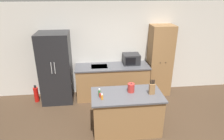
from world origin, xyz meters
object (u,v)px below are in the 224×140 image
(pantry_cabinet, at_px, (160,61))
(kettle, at_px, (131,88))
(fire_extinguisher, at_px, (36,94))
(knife_block, at_px, (152,89))
(spice_bottle_tall_dark, at_px, (100,95))
(spice_bottle_amber_oil, at_px, (99,92))
(microwave, at_px, (131,59))
(spice_bottle_short_red, at_px, (102,97))
(refrigerator, at_px, (56,68))

(pantry_cabinet, relative_size, kettle, 9.46)
(fire_extinguisher, bearing_deg, knife_block, -28.28)
(knife_block, xyz_separation_m, spice_bottle_tall_dark, (-1.07, -0.01, -0.08))
(spice_bottle_tall_dark, distance_m, spice_bottle_amber_oil, 0.07)
(microwave, distance_m, kettle, 1.56)
(spice_bottle_short_red, distance_m, spice_bottle_amber_oil, 0.16)
(spice_bottle_amber_oil, bearing_deg, fire_extinguisher, 139.65)
(refrigerator, height_order, spice_bottle_tall_dark, refrigerator)
(kettle, height_order, fire_extinguisher, kettle)
(knife_block, relative_size, spice_bottle_short_red, 2.76)
(microwave, height_order, spice_bottle_short_red, microwave)
(refrigerator, distance_m, spice_bottle_short_red, 1.97)
(knife_block, relative_size, spice_bottle_tall_dark, 3.76)
(spice_bottle_tall_dark, bearing_deg, refrigerator, 125.20)
(refrigerator, height_order, spice_bottle_amber_oil, refrigerator)
(pantry_cabinet, relative_size, fire_extinguisher, 4.09)
(pantry_cabinet, bearing_deg, spice_bottle_tall_dark, -137.38)
(kettle, distance_m, fire_extinguisher, 2.80)
(knife_block, bearing_deg, refrigerator, 144.63)
(knife_block, height_order, spice_bottle_amber_oil, knife_block)
(knife_block, bearing_deg, spice_bottle_tall_dark, -179.45)
(refrigerator, bearing_deg, spice_bottle_amber_oil, -53.79)
(microwave, relative_size, spice_bottle_short_red, 3.77)
(spice_bottle_tall_dark, bearing_deg, spice_bottle_short_red, -68.50)
(microwave, height_order, fire_extinguisher, microwave)
(pantry_cabinet, xyz_separation_m, spice_bottle_short_red, (-1.76, -1.73, -0.06))
(microwave, distance_m, fire_extinguisher, 2.79)
(refrigerator, bearing_deg, knife_block, -35.37)
(pantry_cabinet, xyz_separation_m, knife_block, (-0.72, -1.64, 0.01))
(spice_bottle_tall_dark, xyz_separation_m, spice_bottle_amber_oil, (-0.01, 0.07, 0.03))
(spice_bottle_tall_dark, height_order, fire_extinguisher, spice_bottle_tall_dark)
(spice_bottle_short_red, height_order, spice_bottle_amber_oil, spice_bottle_amber_oil)
(refrigerator, relative_size, pantry_cabinet, 0.94)
(refrigerator, bearing_deg, pantry_cabinet, 2.18)
(spice_bottle_tall_dark, bearing_deg, fire_extinguisher, 138.48)
(pantry_cabinet, height_order, spice_bottle_short_red, pantry_cabinet)
(pantry_cabinet, height_order, spice_bottle_tall_dark, pantry_cabinet)
(spice_bottle_tall_dark, bearing_deg, spice_bottle_amber_oil, 96.62)
(microwave, bearing_deg, spice_bottle_amber_oil, -121.18)
(spice_bottle_short_red, relative_size, kettle, 0.56)
(pantry_cabinet, relative_size, spice_bottle_short_red, 16.77)
(spice_bottle_amber_oil, xyz_separation_m, kettle, (0.67, 0.09, 0.02))
(knife_block, xyz_separation_m, fire_extinguisher, (-2.75, 1.48, -0.79))
(knife_block, bearing_deg, pantry_cabinet, 66.19)
(fire_extinguisher, bearing_deg, refrigerator, 4.55)
(spice_bottle_short_red, height_order, fire_extinguisher, spice_bottle_short_red)
(refrigerator, height_order, knife_block, refrigerator)
(spice_bottle_amber_oil, bearing_deg, spice_bottle_tall_dark, -83.38)
(pantry_cabinet, xyz_separation_m, spice_bottle_tall_dark, (-1.79, -1.65, -0.08))
(fire_extinguisher, bearing_deg, microwave, 4.11)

